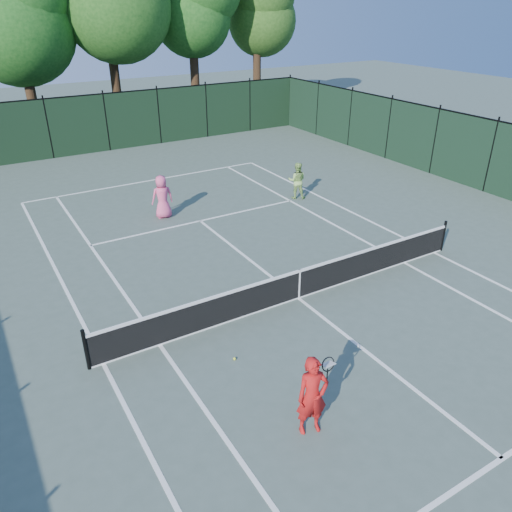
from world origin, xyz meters
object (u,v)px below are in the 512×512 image
player_pink (162,197)px  loose_ball_midcourt (235,359)px  coach (312,396)px  player_green (297,181)px

player_pink → loose_ball_midcourt: bearing=85.2°
coach → player_pink: bearing=96.7°
loose_ball_midcourt → coach: bearing=-84.5°
coach → loose_ball_midcourt: (-0.25, 2.60, -0.81)m
player_green → loose_ball_midcourt: (-7.37, -7.97, -0.73)m
coach → player_pink: size_ratio=1.02×
coach → loose_ball_midcourt: 2.73m
player_pink → player_green: bearing=177.4°
player_pink → player_green: 5.64m
coach → player_green: 12.74m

